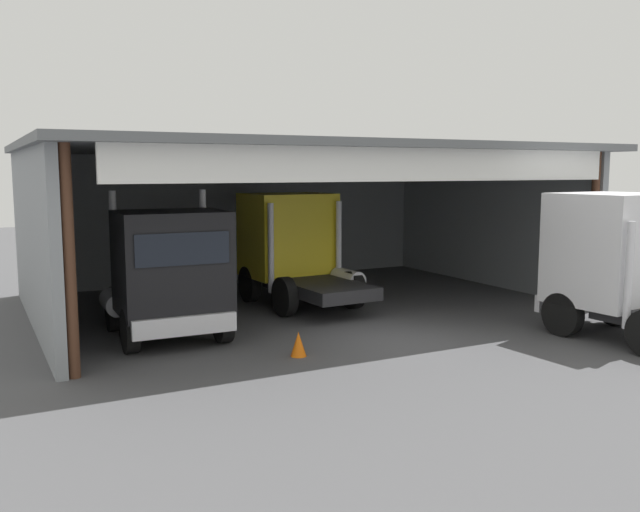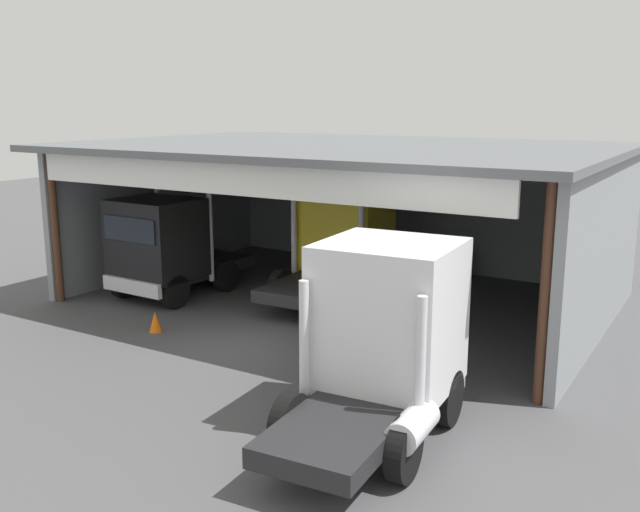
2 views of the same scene
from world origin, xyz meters
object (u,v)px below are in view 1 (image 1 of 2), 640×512
tool_cart (306,267)px  traffic_cone (298,344)px  truck_yellow_center_left_bay (294,247)px  oil_drum (172,277)px  truck_black_left_bay (168,273)px  truck_white_center_right_bay (620,263)px

tool_cart → traffic_cone: (-4.90, -9.46, -0.22)m
truck_yellow_center_left_bay → oil_drum: bearing=122.0°
truck_yellow_center_left_bay → tool_cart: bearing=56.5°
truck_yellow_center_left_bay → oil_drum: 5.11m
truck_yellow_center_left_bay → truck_black_left_bay: bearing=-151.1°
truck_white_center_right_bay → traffic_cone: bearing=161.6°
truck_white_center_right_bay → tool_cart: 11.98m
truck_white_center_right_bay → traffic_cone: size_ratio=9.03×
truck_white_center_right_bay → tool_cart: bearing=100.8°
truck_black_left_bay → oil_drum: bearing=-104.1°
truck_yellow_center_left_bay → traffic_cone: (-2.56, -5.62, -1.50)m
tool_cart → traffic_cone: size_ratio=1.79×
tool_cart → traffic_cone: bearing=-117.4°
tool_cart → truck_yellow_center_left_bay: bearing=-121.4°
truck_yellow_center_left_bay → traffic_cone: truck_yellow_center_left_bay is taller
truck_black_left_bay → truck_yellow_center_left_bay: size_ratio=0.96×
oil_drum → truck_yellow_center_left_bay: bearing=-55.9°
truck_white_center_right_bay → traffic_cone: truck_white_center_right_bay is taller
truck_yellow_center_left_bay → traffic_cone: bearing=-116.6°
truck_white_center_right_bay → traffic_cone: 8.30m
oil_drum → tool_cart: size_ratio=0.88×
traffic_cone → oil_drum: bearing=91.2°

